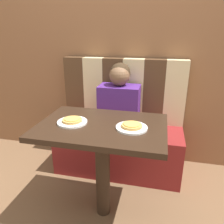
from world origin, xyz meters
TOP-DOWN VIEW (x-y plane):
  - ground_plane at (0.00, 0.00)m, footprint 12.00×12.00m
  - wall_back at (0.00, 0.87)m, footprint 7.00×0.05m
  - booth_seat at (0.00, 0.57)m, footprint 1.15×0.48m
  - booth_backrest at (0.00, 0.76)m, footprint 1.15×0.10m
  - dining_table at (0.00, 0.00)m, footprint 0.82×0.56m
  - person at (0.00, 0.58)m, footprint 0.35×0.22m
  - plate_left at (-0.19, -0.02)m, footprint 0.19×0.19m
  - plate_right at (0.19, -0.02)m, footprint 0.19×0.19m
  - pizza_left at (-0.19, -0.02)m, footprint 0.13×0.13m
  - pizza_right at (0.19, -0.02)m, footprint 0.13×0.13m

SIDE VIEW (x-z plane):
  - ground_plane at x=0.00m, z-range 0.00..0.00m
  - booth_seat at x=0.00m, z-range 0.00..0.44m
  - dining_table at x=0.00m, z-range 0.23..0.94m
  - person at x=0.00m, z-range 0.42..1.01m
  - plate_left at x=-0.19m, z-range 0.71..0.72m
  - plate_right at x=0.19m, z-range 0.71..0.72m
  - pizza_left at x=-0.19m, z-range 0.72..0.74m
  - pizza_right at x=0.19m, z-range 0.72..0.74m
  - booth_backrest at x=0.00m, z-range 0.44..1.04m
  - wall_back at x=0.00m, z-range 0.00..2.60m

